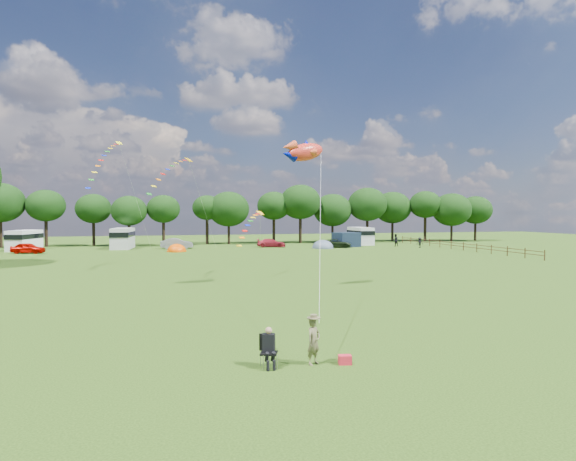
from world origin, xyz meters
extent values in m
plane|color=black|center=(0.00, 0.00, 0.00)|extent=(180.00, 180.00, 0.00)
cylinder|color=black|center=(-33.19, 55.37, 2.10)|extent=(0.49, 0.49, 4.21)
ellipsoid|color=black|center=(-33.19, 55.37, 6.87)|extent=(7.11, 7.11, 6.05)
cylinder|color=black|center=(-26.90, 55.70, 2.13)|extent=(0.49, 0.49, 4.25)
ellipsoid|color=black|center=(-26.90, 55.70, 6.45)|extent=(5.86, 5.86, 4.98)
cylinder|color=black|center=(-20.03, 56.31, 1.95)|extent=(0.47, 0.47, 3.90)
ellipsoid|color=black|center=(-20.03, 56.31, 6.00)|extent=(5.58, 5.58, 4.74)
cylinder|color=black|center=(-14.36, 53.27, 1.78)|extent=(0.44, 0.44, 3.56)
ellipsoid|color=black|center=(-14.36, 53.27, 5.64)|extent=(5.56, 5.56, 4.73)
cylinder|color=black|center=(-9.09, 54.23, 1.98)|extent=(0.47, 0.47, 3.95)
ellipsoid|color=black|center=(-9.09, 54.23, 5.95)|extent=(5.33, 5.33, 4.53)
cylinder|color=black|center=(-1.92, 56.03, 2.17)|extent=(0.50, 0.50, 4.33)
ellipsoid|color=black|center=(-1.92, 56.03, 6.19)|extent=(4.95, 4.95, 4.21)
cylinder|color=black|center=(1.70, 55.56, 1.66)|extent=(0.43, 0.43, 3.31)
ellipsoid|color=black|center=(1.70, 55.56, 5.95)|extent=(7.03, 7.03, 5.98)
cylinder|color=black|center=(9.66, 55.80, 2.18)|extent=(0.50, 0.50, 4.36)
ellipsoid|color=black|center=(9.66, 55.80, 6.56)|extent=(5.84, 5.84, 4.97)
cylinder|color=black|center=(14.25, 54.92, 2.27)|extent=(0.51, 0.51, 4.55)
ellipsoid|color=black|center=(14.25, 54.92, 7.23)|extent=(7.15, 7.15, 6.08)
cylinder|color=black|center=(20.49, 55.63, 1.61)|extent=(0.42, 0.42, 3.21)
ellipsoid|color=black|center=(20.49, 55.63, 5.80)|extent=(6.90, 6.90, 5.86)
cylinder|color=black|center=(26.98, 54.96, 2.09)|extent=(0.48, 0.48, 4.17)
ellipsoid|color=black|center=(26.98, 54.96, 6.86)|extent=(7.16, 7.16, 6.09)
cylinder|color=black|center=(32.97, 56.89, 1.83)|extent=(0.45, 0.45, 3.66)
ellipsoid|color=black|center=(32.97, 56.89, 6.31)|extent=(7.05, 7.05, 5.99)
cylinder|color=black|center=(38.41, 54.37, 2.32)|extent=(0.52, 0.52, 4.65)
ellipsoid|color=black|center=(38.41, 54.37, 6.88)|extent=(5.96, 5.96, 5.06)
cylinder|color=black|center=(43.16, 53.04, 1.59)|extent=(0.42, 0.42, 3.19)
ellipsoid|color=black|center=(43.16, 53.04, 5.89)|extent=(7.23, 7.23, 6.14)
cylinder|color=black|center=(48.55, 53.44, 1.76)|extent=(0.44, 0.44, 3.52)
ellipsoid|color=black|center=(48.55, 53.44, 5.86)|extent=(6.22, 6.22, 5.28)
cylinder|color=#472D19|center=(32.00, 18.00, 0.60)|extent=(0.12, 0.12, 1.20)
cylinder|color=#472D19|center=(32.00, 21.00, 0.60)|extent=(0.12, 0.12, 1.20)
cylinder|color=#472D19|center=(32.00, 19.50, 0.95)|extent=(0.08, 3.00, 0.08)
cylinder|color=#472D19|center=(32.00, 19.50, 0.55)|extent=(0.08, 3.00, 0.08)
cylinder|color=#472D19|center=(32.00, 24.00, 0.60)|extent=(0.12, 0.12, 1.20)
cylinder|color=#472D19|center=(32.00, 22.50, 0.95)|extent=(0.08, 3.00, 0.08)
cylinder|color=#472D19|center=(32.00, 22.50, 0.55)|extent=(0.08, 3.00, 0.08)
cylinder|color=#472D19|center=(32.00, 27.00, 0.60)|extent=(0.12, 0.12, 1.20)
cylinder|color=#472D19|center=(32.00, 25.50, 0.95)|extent=(0.08, 3.00, 0.08)
cylinder|color=#472D19|center=(32.00, 25.50, 0.55)|extent=(0.08, 3.00, 0.08)
cylinder|color=#472D19|center=(32.00, 30.00, 0.60)|extent=(0.12, 0.12, 1.20)
cylinder|color=#472D19|center=(32.00, 28.50, 0.95)|extent=(0.08, 3.00, 0.08)
cylinder|color=#472D19|center=(32.00, 28.50, 0.55)|extent=(0.08, 3.00, 0.08)
cylinder|color=#472D19|center=(32.00, 33.00, 0.60)|extent=(0.12, 0.12, 1.20)
cylinder|color=#472D19|center=(32.00, 31.50, 0.95)|extent=(0.08, 3.00, 0.08)
cylinder|color=#472D19|center=(32.00, 31.50, 0.55)|extent=(0.08, 3.00, 0.08)
cylinder|color=#472D19|center=(32.00, 36.00, 0.60)|extent=(0.12, 0.12, 1.20)
cylinder|color=#472D19|center=(32.00, 34.50, 0.95)|extent=(0.08, 3.00, 0.08)
cylinder|color=#472D19|center=(32.00, 34.50, 0.55)|extent=(0.08, 3.00, 0.08)
cylinder|color=#472D19|center=(32.00, 39.00, 0.60)|extent=(0.12, 0.12, 1.20)
cylinder|color=#472D19|center=(32.00, 37.50, 0.95)|extent=(0.08, 3.00, 0.08)
cylinder|color=#472D19|center=(32.00, 37.50, 0.55)|extent=(0.08, 3.00, 0.08)
cylinder|color=#472D19|center=(32.00, 42.00, 0.60)|extent=(0.12, 0.12, 1.20)
cylinder|color=#472D19|center=(32.00, 40.50, 0.95)|extent=(0.08, 3.00, 0.08)
cylinder|color=#472D19|center=(32.00, 40.50, 0.55)|extent=(0.08, 3.00, 0.08)
cylinder|color=#472D19|center=(32.00, 45.00, 0.60)|extent=(0.12, 0.12, 1.20)
cylinder|color=#472D19|center=(32.00, 43.50, 0.95)|extent=(0.08, 3.00, 0.08)
cylinder|color=#472D19|center=(32.00, 43.50, 0.55)|extent=(0.08, 3.00, 0.08)
cylinder|color=#472D19|center=(32.00, 48.00, 0.60)|extent=(0.12, 0.12, 1.20)
cylinder|color=#472D19|center=(32.00, 46.50, 0.95)|extent=(0.08, 3.00, 0.08)
cylinder|color=#472D19|center=(32.00, 46.50, 0.55)|extent=(0.08, 3.00, 0.08)
cylinder|color=#472D19|center=(32.00, 51.00, 0.60)|extent=(0.12, 0.12, 1.20)
cylinder|color=#472D19|center=(32.00, 49.50, 0.95)|extent=(0.08, 3.00, 0.08)
cylinder|color=#472D19|center=(32.00, 49.50, 0.55)|extent=(0.08, 3.00, 0.08)
imported|color=#BB0700|center=(-26.24, 42.66, 0.71)|extent=(4.51, 2.59, 1.42)
imported|color=gray|center=(-7.21, 46.36, 0.78)|extent=(4.43, 1.69, 1.56)
imported|color=#A81E2D|center=(7.08, 46.12, 0.64)|extent=(4.62, 2.89, 1.29)
imported|color=black|center=(16.42, 42.67, 0.65)|extent=(5.26, 3.76, 1.31)
cube|color=white|center=(-28.07, 48.21, 1.43)|extent=(3.74, 6.15, 2.86)
cube|color=black|center=(-28.07, 48.21, 2.02)|extent=(3.81, 6.27, 0.68)
cylinder|color=black|center=(-28.50, 46.46, 0.40)|extent=(0.85, 0.48, 0.81)
cylinder|color=black|center=(-27.64, 49.96, 0.40)|extent=(0.85, 0.48, 0.81)
cube|color=silver|center=(-14.96, 48.60, 1.53)|extent=(3.15, 6.32, 3.05)
cube|color=black|center=(-14.96, 48.60, 2.15)|extent=(3.21, 6.45, 0.72)
cylinder|color=black|center=(-15.13, 46.68, 0.43)|extent=(0.89, 0.39, 0.86)
cylinder|color=black|center=(-14.78, 50.51, 0.43)|extent=(0.89, 0.39, 0.86)
cube|color=silver|center=(22.84, 48.30, 1.45)|extent=(2.55, 5.83, 2.89)
cube|color=black|center=(22.84, 48.30, 2.04)|extent=(2.60, 5.94, 0.69)
cylinder|color=black|center=(22.87, 46.48, 0.41)|extent=(0.82, 0.31, 0.81)
cylinder|color=black|center=(22.82, 50.13, 0.41)|extent=(0.82, 0.31, 0.81)
ellipsoid|color=#EC4B00|center=(-7.34, 40.96, 0.02)|extent=(2.55, 2.93, 2.09)
cylinder|color=#EC4B00|center=(-7.34, 40.96, 0.04)|extent=(2.68, 2.68, 0.08)
ellipsoid|color=#4A596B|center=(14.07, 41.94, 0.02)|extent=(3.16, 3.63, 2.47)
cylinder|color=#4A596B|center=(14.07, 41.94, 0.04)|extent=(3.32, 3.32, 0.08)
cube|color=#142033|center=(18.55, 43.81, 1.12)|extent=(4.23, 3.75, 2.25)
imported|color=brown|center=(-3.83, -10.59, 0.81)|extent=(0.71, 0.65, 1.62)
cylinder|color=#99999E|center=(-5.66, -10.77, 0.25)|extent=(0.02, 0.02, 0.50)
cylinder|color=#99999E|center=(-5.18, -10.77, 0.25)|extent=(0.02, 0.02, 0.50)
cylinder|color=#99999E|center=(-5.66, -10.29, 0.25)|extent=(0.02, 0.02, 0.50)
cylinder|color=#99999E|center=(-5.18, -10.29, 0.25)|extent=(0.02, 0.02, 0.50)
cube|color=black|center=(-5.42, -10.53, 0.50)|extent=(0.71, 0.70, 0.05)
cube|color=black|center=(-5.42, -10.27, 0.81)|extent=(0.55, 0.24, 0.60)
cube|color=black|center=(-5.42, -10.49, 0.84)|extent=(0.48, 0.39, 0.63)
sphere|color=tan|center=(-5.42, -10.51, 1.28)|extent=(0.24, 0.24, 0.24)
cube|color=red|center=(-2.76, -10.85, 0.16)|extent=(0.50, 0.38, 0.32)
ellipsoid|color=red|center=(0.81, 6.23, 9.60)|extent=(3.31, 1.99, 1.79)
ellipsoid|color=#F8FF18|center=(0.81, 6.23, 9.46)|extent=(2.07, 1.23, 0.98)
cone|color=#D84924|center=(-0.49, 5.84, 9.88)|extent=(1.28, 1.07, 0.94)
cone|color=#000B9D|center=(-0.49, 5.84, 9.32)|extent=(1.28, 1.07, 0.94)
cone|color=#000B9D|center=(0.90, 6.26, 10.18)|extent=(0.85, 0.95, 0.80)
sphere|color=white|center=(1.74, 6.85, 9.77)|extent=(0.30, 0.30, 0.30)
sphere|color=black|center=(1.80, 6.91, 9.77)|extent=(0.15, 0.15, 0.15)
cube|color=#FFF616|center=(-13.93, 32.54, 13.40)|extent=(0.80, 0.77, 0.38)
cube|color=red|center=(-14.20, 32.05, 13.18)|extent=(0.59, 0.49, 0.11)
cube|color=orange|center=(-14.47, 31.55, 12.91)|extent=(0.59, 0.48, 0.12)
cube|color=yellow|center=(-14.74, 31.06, 12.57)|extent=(0.59, 0.48, 0.13)
cube|color=#198C1E|center=(-15.01, 30.56, 12.14)|extent=(0.59, 0.48, 0.14)
cube|color=#0C1EB2|center=(-15.28, 30.07, 11.64)|extent=(0.59, 0.47, 0.15)
cube|color=red|center=(-15.55, 29.57, 11.05)|extent=(0.58, 0.47, 0.15)
cube|color=orange|center=(-15.82, 29.08, 10.39)|extent=(0.58, 0.46, 0.16)
cube|color=yellow|center=(-16.09, 28.58, 9.64)|extent=(0.58, 0.46, 0.17)
cube|color=#198C1E|center=(-16.36, 28.09, 8.82)|extent=(0.57, 0.45, 0.18)
cube|color=#0C1EB2|center=(-16.63, 27.59, 7.91)|extent=(0.57, 0.45, 0.19)
cube|color=#E29F09|center=(-6.54, 21.82, 10.52)|extent=(0.86, 0.88, 0.42)
cube|color=red|center=(-6.95, 21.37, 10.41)|extent=(0.56, 0.65, 0.12)
cube|color=orange|center=(-7.35, 20.92, 10.26)|extent=(0.56, 0.65, 0.13)
cube|color=yellow|center=(-7.76, 20.47, 10.03)|extent=(0.55, 0.64, 0.14)
cube|color=#198C1E|center=(-8.16, 20.02, 9.72)|extent=(0.55, 0.64, 0.15)
cube|color=#0C1EB2|center=(-8.57, 19.57, 9.34)|extent=(0.54, 0.64, 0.16)
cube|color=red|center=(-8.97, 19.12, 8.87)|extent=(0.54, 0.64, 0.17)
cube|color=orange|center=(-9.38, 18.67, 8.32)|extent=(0.53, 0.63, 0.18)
cube|color=yellow|center=(-9.78, 18.22, 7.69)|extent=(0.53, 0.63, 0.19)
cube|color=#198C1E|center=(-10.19, 17.77, 6.98)|extent=(0.52, 0.62, 0.20)
cube|color=yellow|center=(-0.77, 14.80, 5.30)|extent=(0.76, 0.74, 0.36)
cube|color=red|center=(-1.08, 14.26, 5.23)|extent=(0.55, 0.48, 0.10)
cube|color=orange|center=(-1.40, 13.72, 5.12)|extent=(0.55, 0.48, 0.11)
cube|color=yellow|center=(-1.71, 13.18, 4.92)|extent=(0.55, 0.48, 0.12)
cube|color=#198C1E|center=(-2.03, 12.64, 4.65)|extent=(0.55, 0.47, 0.13)
cube|color=#0C1EB2|center=(-2.34, 12.10, 4.30)|extent=(0.54, 0.47, 0.14)
cube|color=red|center=(-2.66, 11.56, 3.87)|extent=(0.54, 0.47, 0.15)
cube|color=orange|center=(-2.97, 11.02, 3.36)|extent=(0.54, 0.46, 0.15)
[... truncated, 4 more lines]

